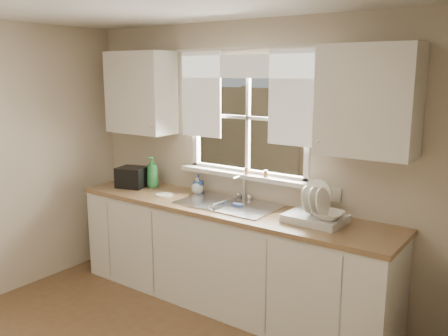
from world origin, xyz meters
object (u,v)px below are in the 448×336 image
Objects in this scene: dish_rack at (315,214)px; black_appliance at (132,177)px; soap_bottle_a at (152,172)px; cup at (120,183)px.

black_appliance is at bearing -178.89° from dish_rack.
soap_bottle_a is at bearing 16.36° from black_appliance.
soap_bottle_a is 2.79× the size of cup.
soap_bottle_a is at bearing 16.61° from cup.
dish_rack is 1.82m from soap_bottle_a.
dish_rack reaches higher than cup.
dish_rack is at bearing -14.91° from black_appliance.
black_appliance is (0.08, 0.09, 0.06)m from cup.
cup is 0.13m from black_appliance.
black_appliance is (-0.18, -0.11, -0.06)m from soap_bottle_a.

